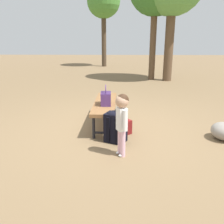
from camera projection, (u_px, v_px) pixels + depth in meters
The scene contains 8 objects.
ground_plane at pixel (112, 130), 4.46m from camera, with size 40.00×40.00×0.00m, color brown.
park_bench at pixel (105, 105), 4.65m from camera, with size 1.61×0.42×0.45m.
handbag at pixel (106, 98), 4.42m from camera, with size 0.33×0.20×0.37m.
child_standing at pixel (122, 115), 3.34m from camera, with size 0.23×0.18×0.91m.
backpack_large at pixel (116, 126), 3.90m from camera, with size 0.36×0.39×0.55m.
backpack_small at pixel (126, 126), 4.27m from camera, with size 0.21×0.20×0.29m.
tree_far at pixel (104, 2), 13.27m from camera, with size 1.82×1.82×4.43m.
trail_rock at pixel (224, 131), 4.03m from camera, with size 0.46×0.40×0.28m.
Camera 1 is at (4.16, 0.12, 1.63)m, focal length 38.96 mm.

